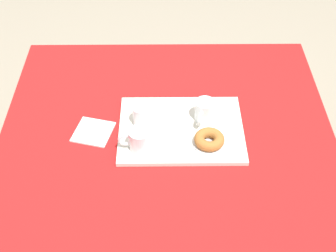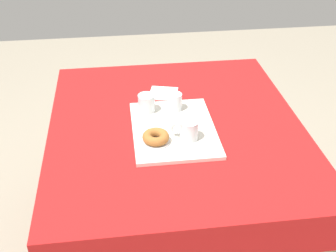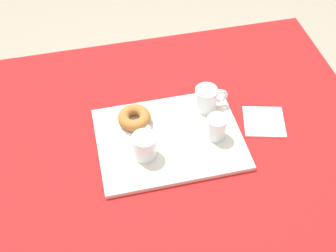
{
  "view_description": "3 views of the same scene",
  "coord_description": "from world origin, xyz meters",
  "px_view_note": "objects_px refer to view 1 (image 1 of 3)",
  "views": [
    {
      "loc": [
        -0.01,
        -1.24,
        1.97
      ],
      "look_at": [
        0.0,
        -0.04,
        0.81
      ],
      "focal_mm": 50.77,
      "sensor_mm": 36.0,
      "label": 1
    },
    {
      "loc": [
        1.52,
        -0.23,
        1.76
      ],
      "look_at": [
        0.04,
        -0.04,
        0.78
      ],
      "focal_mm": 46.19,
      "sensor_mm": 36.0,
      "label": 2
    },
    {
      "loc": [
        0.25,
        0.84,
        1.84
      ],
      "look_at": [
        0.05,
        -0.05,
        0.8
      ],
      "focal_mm": 47.55,
      "sensor_mm": 36.0,
      "label": 3
    }
  ],
  "objects_px": {
    "water_glass_near": "(141,116)",
    "dining_table": "(167,148)",
    "sugar_donut_left": "(209,139)",
    "donut_plate_left": "(209,144)",
    "serving_tray": "(181,129)",
    "tea_mug_left": "(139,141)",
    "paper_napkin": "(93,132)",
    "tea_mug_right": "(205,111)"
  },
  "relations": [
    {
      "from": "water_glass_near",
      "to": "paper_napkin",
      "type": "distance_m",
      "value": 0.18
    },
    {
      "from": "serving_tray",
      "to": "sugar_donut_left",
      "type": "bearing_deg",
      "value": -41.53
    },
    {
      "from": "tea_mug_right",
      "to": "dining_table",
      "type": "bearing_deg",
      "value": -167.6
    },
    {
      "from": "tea_mug_left",
      "to": "paper_napkin",
      "type": "distance_m",
      "value": 0.2
    },
    {
      "from": "donut_plate_left",
      "to": "sugar_donut_left",
      "type": "xyz_separation_m",
      "value": [
        0.0,
        0.0,
        0.02
      ]
    },
    {
      "from": "dining_table",
      "to": "water_glass_near",
      "type": "distance_m",
      "value": 0.18
    },
    {
      "from": "water_glass_near",
      "to": "dining_table",
      "type": "bearing_deg",
      "value": -5.4
    },
    {
      "from": "donut_plate_left",
      "to": "paper_napkin",
      "type": "height_order",
      "value": "donut_plate_left"
    },
    {
      "from": "tea_mug_left",
      "to": "water_glass_near",
      "type": "distance_m",
      "value": 0.12
    },
    {
      "from": "serving_tray",
      "to": "tea_mug_right",
      "type": "distance_m",
      "value": 0.11
    },
    {
      "from": "paper_napkin",
      "to": "tea_mug_right",
      "type": "bearing_deg",
      "value": 7.35
    },
    {
      "from": "water_glass_near",
      "to": "donut_plate_left",
      "type": "distance_m",
      "value": 0.26
    },
    {
      "from": "serving_tray",
      "to": "paper_napkin",
      "type": "height_order",
      "value": "serving_tray"
    },
    {
      "from": "dining_table",
      "to": "paper_napkin",
      "type": "bearing_deg",
      "value": -175.28
    },
    {
      "from": "donut_plate_left",
      "to": "paper_napkin",
      "type": "distance_m",
      "value": 0.42
    },
    {
      "from": "dining_table",
      "to": "tea_mug_right",
      "type": "distance_m",
      "value": 0.21
    },
    {
      "from": "tea_mug_left",
      "to": "donut_plate_left",
      "type": "height_order",
      "value": "tea_mug_left"
    },
    {
      "from": "dining_table",
      "to": "sugar_donut_left",
      "type": "bearing_deg",
      "value": -34.66
    },
    {
      "from": "donut_plate_left",
      "to": "paper_napkin",
      "type": "bearing_deg",
      "value": 169.23
    },
    {
      "from": "tea_mug_right",
      "to": "sugar_donut_left",
      "type": "bearing_deg",
      "value": -86.16
    },
    {
      "from": "tea_mug_left",
      "to": "donut_plate_left",
      "type": "bearing_deg",
      "value": 3.76
    },
    {
      "from": "serving_tray",
      "to": "dining_table",
      "type": "bearing_deg",
      "value": 161.73
    },
    {
      "from": "donut_plate_left",
      "to": "serving_tray",
      "type": "bearing_deg",
      "value": 138.47
    },
    {
      "from": "serving_tray",
      "to": "sugar_donut_left",
      "type": "height_order",
      "value": "sugar_donut_left"
    },
    {
      "from": "tea_mug_left",
      "to": "sugar_donut_left",
      "type": "bearing_deg",
      "value": 3.76
    },
    {
      "from": "dining_table",
      "to": "donut_plate_left",
      "type": "distance_m",
      "value": 0.22
    },
    {
      "from": "water_glass_near",
      "to": "serving_tray",
      "type": "bearing_deg",
      "value": -10.11
    },
    {
      "from": "serving_tray",
      "to": "paper_napkin",
      "type": "bearing_deg",
      "value": -179.05
    },
    {
      "from": "dining_table",
      "to": "serving_tray",
      "type": "xyz_separation_m",
      "value": [
        0.05,
        -0.02,
        0.11
      ]
    },
    {
      "from": "tea_mug_left",
      "to": "tea_mug_right",
      "type": "height_order",
      "value": "same"
    },
    {
      "from": "water_glass_near",
      "to": "paper_napkin",
      "type": "relative_size",
      "value": 0.6
    },
    {
      "from": "tea_mug_right",
      "to": "sugar_donut_left",
      "type": "relative_size",
      "value": 1.02
    },
    {
      "from": "water_glass_near",
      "to": "sugar_donut_left",
      "type": "distance_m",
      "value": 0.26
    },
    {
      "from": "water_glass_near",
      "to": "sugar_donut_left",
      "type": "xyz_separation_m",
      "value": [
        0.24,
        -0.11,
        -0.01
      ]
    },
    {
      "from": "dining_table",
      "to": "sugar_donut_left",
      "type": "xyz_separation_m",
      "value": [
        0.15,
        -0.1,
        0.15
      ]
    },
    {
      "from": "tea_mug_right",
      "to": "paper_napkin",
      "type": "bearing_deg",
      "value": -172.65
    },
    {
      "from": "sugar_donut_left",
      "to": "paper_napkin",
      "type": "distance_m",
      "value": 0.42
    },
    {
      "from": "serving_tray",
      "to": "donut_plate_left",
      "type": "xyz_separation_m",
      "value": [
        0.09,
        -0.08,
        0.01
      ]
    },
    {
      "from": "water_glass_near",
      "to": "tea_mug_left",
      "type": "bearing_deg",
      "value": -91.88
    },
    {
      "from": "serving_tray",
      "to": "water_glass_near",
      "type": "height_order",
      "value": "water_glass_near"
    },
    {
      "from": "serving_tray",
      "to": "tea_mug_left",
      "type": "bearing_deg",
      "value": -145.88
    },
    {
      "from": "dining_table",
      "to": "tea_mug_right",
      "type": "bearing_deg",
      "value": 12.4
    }
  ]
}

